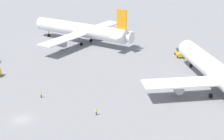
# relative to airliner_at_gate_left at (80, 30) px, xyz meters

# --- Properties ---
(ground_plane) EXTENTS (600.00, 600.00, 0.00)m
(ground_plane) POSITION_rel_airliner_at_gate_left_xyz_m (25.70, -60.79, -5.60)
(ground_plane) COLOR gray
(airliner_at_gate_left) EXTENTS (50.44, 48.73, 16.15)m
(airliner_at_gate_left) POSITION_rel_airliner_at_gate_left_xyz_m (0.00, 0.00, 0.00)
(airliner_at_gate_left) COLOR silver
(airliner_at_gate_left) RESTS_ON ground
(airliner_being_pushed) EXTENTS (39.76, 46.96, 16.49)m
(airliner_being_pushed) POSITION_rel_airliner_at_gate_left_xyz_m (62.33, -22.24, -0.34)
(airliner_being_pushed) COLOR white
(airliner_being_pushed) RESTS_ON ground
(pushback_tug) EXTENTS (6.01, 7.98, 2.98)m
(pushback_tug) POSITION_rel_airliner_at_gate_left_xyz_m (42.63, 3.52, -4.34)
(pushback_tug) COLOR gold
(pushback_tug) RESTS_ON ground
(ground_crew_wing_walker_right) EXTENTS (0.50, 0.36, 1.55)m
(ground_crew_wing_walker_right) POSITION_rel_airliner_at_gate_left_xyz_m (21.74, -49.50, -4.80)
(ground_crew_wing_walker_right) COLOR black
(ground_crew_wing_walker_right) RESTS_ON ground
(ground_crew_marshaller_foreground) EXTENTS (0.36, 0.36, 1.71)m
(ground_crew_marshaller_foreground) POSITION_rel_airliner_at_gate_left_xyz_m (39.89, -50.19, -4.71)
(ground_crew_marshaller_foreground) COLOR #2D3351
(ground_crew_marshaller_foreground) RESTS_ON ground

